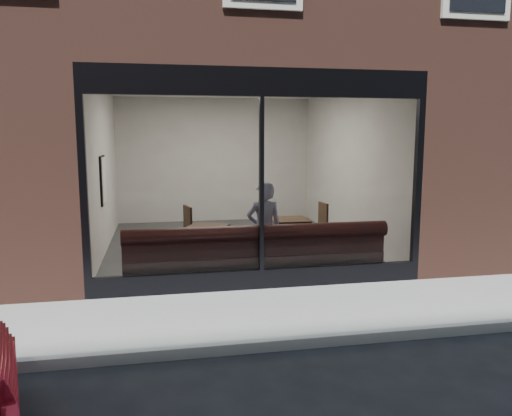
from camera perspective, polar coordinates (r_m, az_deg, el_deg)
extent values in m
plane|color=black|center=(5.64, 4.97, -15.41)|extent=(120.00, 120.00, 0.00)
cube|color=gray|center=(6.54, 2.50, -11.91)|extent=(40.00, 2.00, 0.01)
cube|color=gray|center=(5.57, 5.13, -15.04)|extent=(40.00, 0.10, 0.12)
cube|color=brown|center=(13.17, -21.20, 4.94)|extent=(2.50, 12.00, 3.20)
cube|color=brown|center=(13.97, 10.83, 5.53)|extent=(2.50, 12.00, 3.20)
cube|color=brown|center=(16.03, -5.91, 6.00)|extent=(5.00, 6.00, 3.20)
plane|color=#2D2D30|center=(10.31, -2.73, -4.20)|extent=(6.00, 6.00, 0.00)
plane|color=white|center=(10.10, -2.86, 13.63)|extent=(6.00, 6.00, 0.00)
plane|color=beige|center=(13.04, -4.70, 5.46)|extent=(5.00, 0.00, 5.00)
plane|color=beige|center=(10.03, -17.05, 4.21)|extent=(0.00, 6.00, 6.00)
plane|color=beige|center=(10.73, 10.53, 4.69)|extent=(0.00, 6.00, 6.00)
cube|color=black|center=(7.46, 0.60, -8.12)|extent=(5.00, 0.10, 0.30)
cube|color=black|center=(7.19, 0.64, 14.21)|extent=(5.00, 0.10, 0.40)
cube|color=black|center=(7.19, 0.62, 2.64)|extent=(0.06, 0.10, 2.50)
plane|color=white|center=(7.16, 0.67, 2.61)|extent=(4.80, 0.00, 4.80)
cube|color=black|center=(7.82, 0.01, -6.77)|extent=(4.00, 0.55, 0.45)
imported|color=#99A1C7|center=(7.89, 0.94, -2.55)|extent=(0.57, 0.39, 1.54)
cube|color=black|center=(8.35, -5.61, -2.20)|extent=(0.83, 0.83, 0.04)
cube|color=black|center=(9.03, 3.83, -1.37)|extent=(0.68, 0.68, 0.04)
cube|color=black|center=(9.45, -8.86, -4.10)|extent=(0.56, 0.56, 0.04)
cube|color=black|center=(9.85, 6.63, -3.54)|extent=(0.43, 0.43, 0.04)
cube|color=white|center=(9.68, -16.99, 3.06)|extent=(0.02, 0.64, 0.85)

